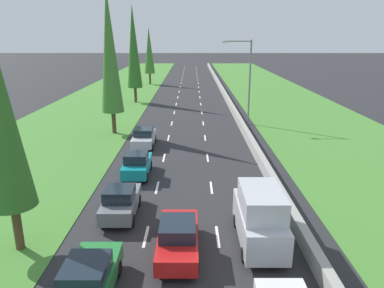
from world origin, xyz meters
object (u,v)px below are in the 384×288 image
street_light_mast (248,76)px  teal_hatchback_left_lane (138,164)px  red_sedan_centre_lane (179,237)px  poplar_tree_fourth (150,51)px  silver_sedan_left_lane (145,137)px  green_sedan_left_lane (89,281)px  grey_hatchback_left_lane (122,202)px  poplar_tree_nearest (3,120)px  silver_van_right_lane (261,217)px  poplar_tree_second (111,51)px  poplar_tree_third (135,47)px

street_light_mast → teal_hatchback_left_lane: bearing=-121.8°
red_sedan_centre_lane → poplar_tree_fourth: bearing=97.4°
silver_sedan_left_lane → street_light_mast: bearing=39.6°
teal_hatchback_left_lane → poplar_tree_fourth: 50.51m
green_sedan_left_lane → poplar_tree_fourth: bearing=94.2°
silver_sedan_left_lane → green_sedan_left_lane: bearing=-88.8°
grey_hatchback_left_lane → red_sedan_centre_lane: 4.83m
red_sedan_centre_lane → poplar_tree_nearest: bearing=176.9°
silver_sedan_left_lane → street_light_mast: (10.05, 8.33, 4.42)m
grey_hatchback_left_lane → silver_sedan_left_lane: bearing=91.7°
silver_van_right_lane → red_sedan_centre_lane: silver_van_right_lane is taller
poplar_tree_nearest → poplar_tree_second: (0.11, 20.82, 1.91)m
grey_hatchback_left_lane → teal_hatchback_left_lane: size_ratio=1.00×
green_sedan_left_lane → poplar_tree_nearest: poplar_tree_nearest is taller
grey_hatchback_left_lane → poplar_tree_nearest: size_ratio=0.39×
grey_hatchback_left_lane → poplar_tree_fourth: bearing=94.6°
grey_hatchback_left_lane → poplar_tree_third: size_ratio=0.29×
teal_hatchback_left_lane → poplar_tree_second: bearing=108.8°
green_sedan_left_lane → red_sedan_centre_lane: 4.38m
silver_sedan_left_lane → poplar_tree_nearest: bearing=-102.5°
grey_hatchback_left_lane → silver_van_right_lane: silver_van_right_lane is taller
poplar_tree_third → street_light_mast: size_ratio=1.51×
green_sedan_left_lane → poplar_tree_third: poplar_tree_third is taller
silver_van_right_lane → street_light_mast: size_ratio=0.54×
teal_hatchback_left_lane → poplar_tree_fourth: bearing=95.2°
grey_hatchback_left_lane → silver_van_right_lane: (6.96, -2.77, 0.56)m
street_light_mast → poplar_tree_nearest: bearing=-119.0°
poplar_tree_fourth → teal_hatchback_left_lane: bearing=-84.8°
red_sedan_centre_lane → poplar_tree_fourth: 60.33m
silver_sedan_left_lane → poplar_tree_nearest: size_ratio=0.45×
poplar_tree_third → poplar_tree_fourth: 20.70m
silver_sedan_left_lane → street_light_mast: street_light_mast is taller
teal_hatchback_left_lane → green_sedan_left_lane: bearing=-90.0°
red_sedan_centre_lane → poplar_tree_third: size_ratio=0.33×
silver_van_right_lane → poplar_tree_fourth: 60.05m
poplar_tree_second → silver_sedan_left_lane: bearing=-51.4°
red_sedan_centre_lane → poplar_tree_third: bearing=101.1°
silver_van_right_lane → poplar_tree_nearest: size_ratio=0.49×
grey_hatchback_left_lane → street_light_mast: (9.66, 21.50, 4.40)m
poplar_tree_fourth → street_light_mast: 37.29m
poplar_tree_third → silver_van_right_lane: bearing=-73.4°
street_light_mast → silver_sedan_left_lane: bearing=-140.4°
red_sedan_centre_lane → poplar_tree_nearest: 8.96m
poplar_tree_second → street_light_mast: poplar_tree_second is taller
teal_hatchback_left_lane → silver_sedan_left_lane: (-0.42, 7.20, -0.02)m
poplar_tree_fourth → poplar_tree_third: bearing=-89.6°
poplar_tree_third → street_light_mast: 19.87m
green_sedan_left_lane → silver_sedan_left_lane: (-0.42, 19.78, 0.00)m
green_sedan_left_lane → poplar_tree_second: (-3.96, 24.21, 7.15)m
silver_van_right_lane → street_light_mast: (2.69, 24.26, 3.83)m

